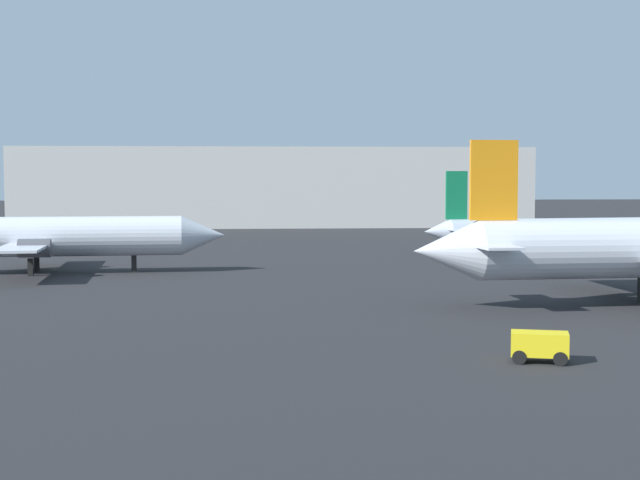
# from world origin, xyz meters

# --- Properties ---
(airplane_distant) EXTENTS (29.02, 19.43, 9.46)m
(airplane_distant) POSITION_xyz_m (-19.29, 65.66, 3.02)
(airplane_distant) COLOR silver
(airplane_distant) RESTS_ON ground_plane
(airplane_far_left) EXTENTS (27.63, 19.07, 8.46)m
(airplane_far_left) POSITION_xyz_m (28.03, 81.13, 2.47)
(airplane_far_left) COLOR #B2BCCC
(airplane_far_left) RESTS_ON ground_plane
(baggage_cart) EXTENTS (2.67, 1.96, 1.30)m
(baggage_cart) POSITION_xyz_m (9.50, 26.80, 0.76)
(baggage_cart) COLOR gold
(baggage_cart) RESTS_ON ground_plane
(terminal_building) EXTENTS (80.23, 20.41, 12.42)m
(terminal_building) POSITION_xyz_m (1.70, 139.94, 6.21)
(terminal_building) COLOR #B7B7B2
(terminal_building) RESTS_ON ground_plane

